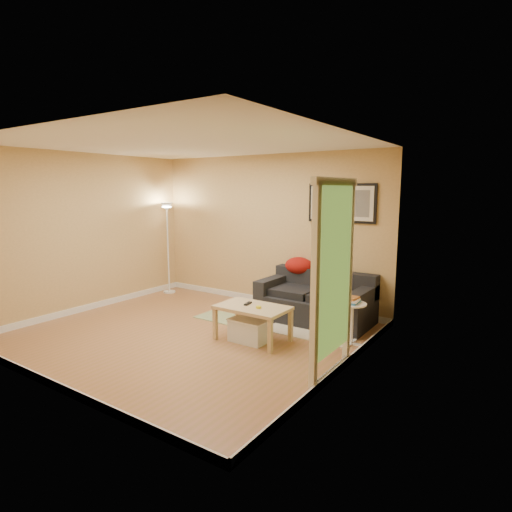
% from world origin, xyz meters
% --- Properties ---
extents(floor, '(4.50, 4.50, 0.00)m').
position_xyz_m(floor, '(0.00, 0.00, 0.00)').
color(floor, '#9F6644').
rests_on(floor, ground).
extents(ceiling, '(4.50, 4.50, 0.00)m').
position_xyz_m(ceiling, '(0.00, 0.00, 2.60)').
color(ceiling, white).
rests_on(ceiling, wall_back).
extents(wall_back, '(4.50, 0.00, 4.50)m').
position_xyz_m(wall_back, '(0.00, 2.00, 1.30)').
color(wall_back, tan).
rests_on(wall_back, ground).
extents(wall_front, '(4.50, 0.00, 4.50)m').
position_xyz_m(wall_front, '(0.00, -2.00, 1.30)').
color(wall_front, tan).
rests_on(wall_front, ground).
extents(wall_left, '(0.00, 4.00, 4.00)m').
position_xyz_m(wall_left, '(-2.25, 0.00, 1.30)').
color(wall_left, tan).
rests_on(wall_left, ground).
extents(wall_right, '(0.00, 4.00, 4.00)m').
position_xyz_m(wall_right, '(2.25, 0.00, 1.30)').
color(wall_right, tan).
rests_on(wall_right, ground).
extents(baseboard_back, '(4.50, 0.02, 0.10)m').
position_xyz_m(baseboard_back, '(0.00, 1.99, 0.05)').
color(baseboard_back, white).
rests_on(baseboard_back, ground).
extents(baseboard_front, '(4.50, 0.02, 0.10)m').
position_xyz_m(baseboard_front, '(0.00, -1.99, 0.05)').
color(baseboard_front, white).
rests_on(baseboard_front, ground).
extents(baseboard_left, '(0.02, 4.00, 0.10)m').
position_xyz_m(baseboard_left, '(-2.24, 0.00, 0.05)').
color(baseboard_left, white).
rests_on(baseboard_left, ground).
extents(baseboard_right, '(0.02, 4.00, 0.10)m').
position_xyz_m(baseboard_right, '(2.24, 0.00, 0.05)').
color(baseboard_right, white).
rests_on(baseboard_right, ground).
extents(sofa, '(1.70, 0.90, 0.75)m').
position_xyz_m(sofa, '(1.18, 1.53, 0.38)').
color(sofa, black).
rests_on(sofa, ground).
extents(red_throw, '(0.48, 0.36, 0.28)m').
position_xyz_m(red_throw, '(0.72, 1.86, 0.77)').
color(red_throw, '#9F190E').
rests_on(red_throw, sofa).
extents(plaid_throw, '(0.45, 0.32, 0.10)m').
position_xyz_m(plaid_throw, '(1.28, 1.80, 0.78)').
color(plaid_throw, '#A87662').
rests_on(plaid_throw, sofa).
extents(framed_print_left, '(0.50, 0.04, 0.60)m').
position_xyz_m(framed_print_left, '(1.08, 1.98, 1.80)').
color(framed_print_left, black).
rests_on(framed_print_left, wall_back).
extents(framed_print_right, '(0.50, 0.04, 0.60)m').
position_xyz_m(framed_print_right, '(1.68, 1.98, 1.80)').
color(framed_print_right, black).
rests_on(framed_print_right, wall_back).
extents(area_rug, '(1.25, 0.85, 0.01)m').
position_xyz_m(area_rug, '(1.37, 1.13, 0.01)').
color(area_rug, beige).
rests_on(area_rug, ground).
extents(green_runner, '(0.70, 0.50, 0.01)m').
position_xyz_m(green_runner, '(-0.14, 0.85, 0.01)').
color(green_runner, '#668C4C').
rests_on(green_runner, ground).
extents(coffee_table, '(1.00, 0.66, 0.48)m').
position_xyz_m(coffee_table, '(0.87, 0.30, 0.24)').
color(coffee_table, tan).
rests_on(coffee_table, ground).
extents(remote_control, '(0.08, 0.17, 0.02)m').
position_xyz_m(remote_control, '(0.76, 0.34, 0.49)').
color(remote_control, black).
rests_on(remote_control, coffee_table).
extents(tape_roll, '(0.07, 0.07, 0.03)m').
position_xyz_m(tape_roll, '(0.99, 0.26, 0.49)').
color(tape_roll, yellow).
rests_on(tape_roll, coffee_table).
extents(storage_bin, '(0.51, 0.37, 0.31)m').
position_xyz_m(storage_bin, '(0.85, 0.26, 0.16)').
color(storage_bin, white).
rests_on(storage_bin, ground).
extents(side_table, '(0.36, 0.36, 0.56)m').
position_xyz_m(side_table, '(2.02, 0.91, 0.28)').
color(side_table, white).
rests_on(side_table, ground).
extents(book_stack, '(0.21, 0.26, 0.08)m').
position_xyz_m(book_stack, '(2.00, 0.91, 0.60)').
color(book_stack, teal).
rests_on(book_stack, side_table).
extents(floor_lamp, '(0.23, 0.23, 1.77)m').
position_xyz_m(floor_lamp, '(-2.00, 1.57, 0.84)').
color(floor_lamp, white).
rests_on(floor_lamp, ground).
extents(doorway, '(0.12, 1.01, 2.13)m').
position_xyz_m(doorway, '(2.20, -0.15, 1.02)').
color(doorway, white).
rests_on(doorway, ground).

